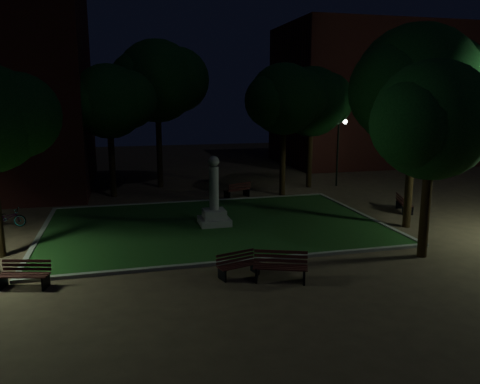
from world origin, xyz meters
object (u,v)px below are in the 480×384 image
object	(u,v)px
bench_far_side	(238,191)
bicycle	(8,218)
bench_right_side	(403,204)
bench_near_left	(280,267)
bench_west_near	(25,275)
monument	(214,206)
bench_near_right	(238,265)

from	to	relation	value
bench_far_side	bicycle	xyz separation A→B (m)	(-11.83, -3.60, -0.00)
bench_right_side	bicycle	world-z (taller)	bench_right_side
bench_near_left	bench_right_side	xyz separation A→B (m)	(9.30, 7.28, -0.04)
bench_west_near	bench_right_side	xyz separation A→B (m)	(17.26, 5.82, 0.02)
monument	bench_far_side	distance (m)	6.38
bench_right_side	bicycle	size ratio (longest dim) A/B	1.05
monument	bench_right_side	xyz separation A→B (m)	(10.10, 0.26, -0.54)
bench_near_left	bicycle	world-z (taller)	bench_near_left
monument	bench_near_right	size ratio (longest dim) A/B	2.08
bench_near_left	bench_right_side	size ratio (longest dim) A/B	1.08
bench_far_side	bicycle	distance (m)	12.37
bicycle	monument	bearing A→B (deg)	-95.97
bench_far_side	bicycle	world-z (taller)	bench_far_side
bench_near_left	bench_west_near	distance (m)	8.10
bench_near_right	bench_right_side	distance (m)	12.41
monument	bench_far_side	bearing A→B (deg)	66.23
monument	bench_west_near	size ratio (longest dim) A/B	1.96
bench_near_right	bench_right_side	size ratio (longest dim) A/B	0.90
bench_near_right	bench_right_side	bearing A→B (deg)	15.26
bench_near_left	bench_far_side	bearing A→B (deg)	103.07
bench_near_left	bench_near_right	distance (m)	1.44
bench_near_right	monument	bearing A→B (deg)	69.39
bench_near_left	bench_right_side	world-z (taller)	bench_near_left
bench_far_side	bench_near_left	bearing A→B (deg)	58.64
monument	bench_right_side	bearing A→B (deg)	1.45
bench_right_side	bench_far_side	world-z (taller)	bench_far_side
monument	bicycle	size ratio (longest dim) A/B	1.97
bench_far_side	bicycle	bearing A→B (deg)	-6.65
bicycle	bench_near_left	bearing A→B (deg)	-125.05
bench_right_side	bicycle	xyz separation A→B (m)	(-19.37, 1.96, 0.01)
bench_near_left	bicycle	distance (m)	13.67
monument	bench_near_left	size ratio (longest dim) A/B	1.73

